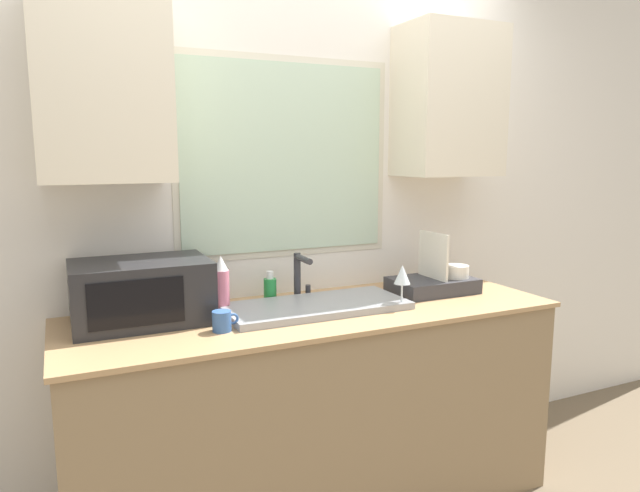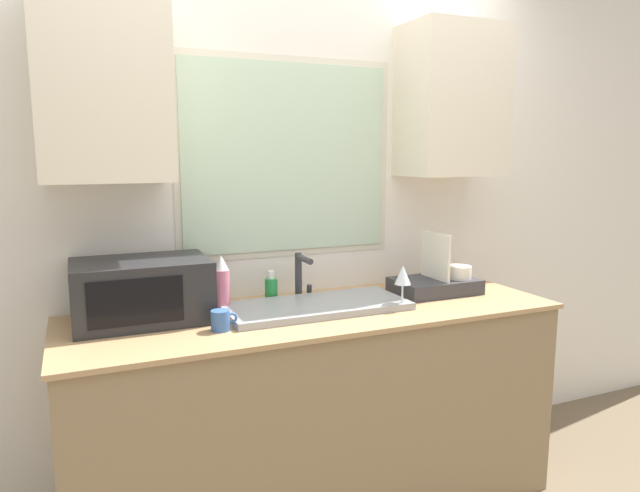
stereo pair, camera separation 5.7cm
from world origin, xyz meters
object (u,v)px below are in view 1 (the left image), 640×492
object	(u,v)px
mug_near_sink	(222,321)
wine_glass	(402,276)
microwave	(141,292)
faucet	(301,273)
dish_rack	(435,282)
soap_bottle	(270,289)
spray_bottle	(221,285)

from	to	relation	value
mug_near_sink	wine_glass	world-z (taller)	wine_glass
microwave	faucet	bearing A→B (deg)	4.86
dish_rack	soap_bottle	distance (m)	0.79
dish_rack	wine_glass	size ratio (longest dim) A/B	2.05
mug_near_sink	wine_glass	distance (m)	0.79
mug_near_sink	dish_rack	bearing A→B (deg)	8.75
microwave	wine_glass	size ratio (longest dim) A/B	2.72
mug_near_sink	soap_bottle	bearing A→B (deg)	47.38
faucet	dish_rack	xyz separation A→B (m)	(0.64, -0.14, -0.07)
faucet	wine_glass	size ratio (longest dim) A/B	1.11
faucet	dish_rack	bearing A→B (deg)	-12.41
mug_near_sink	faucet	bearing A→B (deg)	34.41
faucet	spray_bottle	xyz separation A→B (m)	(-0.38, -0.04, -0.01)
soap_bottle	mug_near_sink	size ratio (longest dim) A/B	1.37
spray_bottle	microwave	bearing A→B (deg)	-176.85
microwave	dish_rack	world-z (taller)	dish_rack
dish_rack	wine_glass	bearing A→B (deg)	-149.06
faucet	mug_near_sink	size ratio (longest dim) A/B	2.10
dish_rack	faucet	bearing A→B (deg)	167.59
dish_rack	soap_bottle	size ratio (longest dim) A/B	2.82
microwave	soap_bottle	xyz separation A→B (m)	(0.57, 0.09, -0.06)
faucet	wine_glass	bearing A→B (deg)	-44.41
soap_bottle	mug_near_sink	xyz separation A→B (m)	(-0.31, -0.34, -0.02)
faucet	mug_near_sink	xyz separation A→B (m)	(-0.45, -0.31, -0.09)
microwave	dish_rack	bearing A→B (deg)	-3.43
dish_rack	spray_bottle	world-z (taller)	dish_rack
dish_rack	wine_glass	world-z (taller)	dish_rack
dish_rack	soap_bottle	bearing A→B (deg)	167.41
faucet	soap_bottle	xyz separation A→B (m)	(-0.14, 0.03, -0.07)
soap_bottle	dish_rack	bearing A→B (deg)	-12.59
faucet	wine_glass	distance (m)	0.46
soap_bottle	wine_glass	bearing A→B (deg)	-37.37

